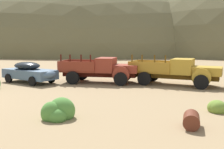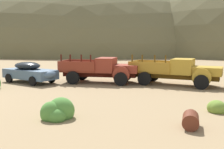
% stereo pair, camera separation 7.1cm
% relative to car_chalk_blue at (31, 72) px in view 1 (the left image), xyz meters
% --- Properties ---
extents(hill_center, '(96.58, 76.74, 43.47)m').
position_rel_car_chalk_blue_xyz_m(hill_center, '(-20.50, 62.05, -0.81)').
color(hill_center, brown).
rests_on(hill_center, ground).
extents(car_chalk_blue, '(4.89, 3.12, 1.57)m').
position_rel_car_chalk_blue_xyz_m(car_chalk_blue, '(0.00, 0.00, 0.00)').
color(car_chalk_blue, slate).
rests_on(car_chalk_blue, ground).
extents(truck_rust_red, '(5.89, 2.79, 2.16)m').
position_rel_car_chalk_blue_xyz_m(truck_rust_red, '(5.38, 1.39, 0.19)').
color(truck_rust_red, '#42140D').
rests_on(truck_rust_red, ground).
extents(truck_mustard, '(6.53, 3.27, 2.16)m').
position_rel_car_chalk_blue_xyz_m(truck_mustard, '(10.89, 1.49, 0.19)').
color(truck_mustard, '#593D12').
rests_on(truck_mustard, ground).
extents(oil_drum_spare, '(0.62, 0.95, 0.58)m').
position_rel_car_chalk_blue_xyz_m(oil_drum_spare, '(11.12, -7.93, -0.53)').
color(oil_drum_spare, '#5B2819').
rests_on(oil_drum_spare, ground).
extents(bush_front_left, '(1.26, 1.27, 1.08)m').
position_rel_car_chalk_blue_xyz_m(bush_front_left, '(6.01, -8.04, -0.55)').
color(bush_front_left, '#4C8438').
rests_on(bush_front_left, ground).
extents(bush_lone_scrub, '(0.82, 0.80, 0.68)m').
position_rel_car_chalk_blue_xyz_m(bush_lone_scrub, '(12.34, -5.46, -0.63)').
color(bush_lone_scrub, olive).
rests_on(bush_lone_scrub, ground).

